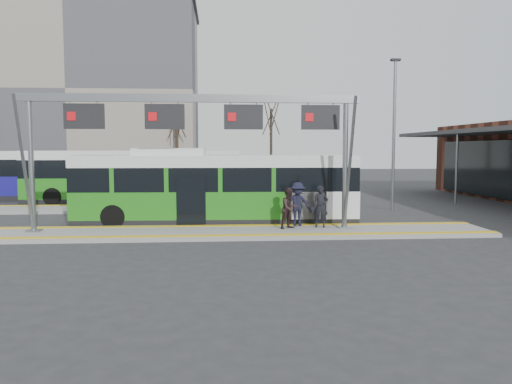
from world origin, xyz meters
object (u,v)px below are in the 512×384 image
(hero_bus, at_px, (216,189))
(passenger_b, at_px, (290,208))
(passenger_c, at_px, (298,204))
(passenger_a, at_px, (321,207))
(gantry, at_px, (195,122))

(hero_bus, xyz_separation_m, passenger_b, (2.92, -2.39, -0.56))
(passenger_b, height_order, passenger_c, passenger_c)
(hero_bus, height_order, passenger_c, hero_bus)
(passenger_c, bearing_deg, passenger_a, -33.24)
(passenger_a, height_order, passenger_c, passenger_c)
(passenger_a, distance_m, passenger_b, 1.29)
(passenger_a, bearing_deg, passenger_b, -160.52)
(hero_bus, bearing_deg, passenger_a, -26.22)
(gantry, xyz_separation_m, passenger_b, (3.66, 0.05, -3.35))
(hero_bus, relative_size, passenger_c, 6.79)
(passenger_a, bearing_deg, hero_bus, 162.97)
(gantry, height_order, passenger_b, gantry)
(passenger_b, relative_size, passenger_c, 0.90)
(gantry, relative_size, passenger_c, 7.30)
(gantry, bearing_deg, hero_bus, 73.30)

